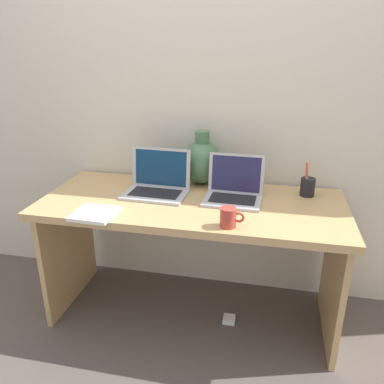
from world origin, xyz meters
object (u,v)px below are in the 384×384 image
Objects in this scene: laptop_right at (234,188)px; power_brick at (229,319)px; notebook_stack at (95,214)px; green_vase at (202,162)px; laptop_left at (158,182)px; pen_cup at (308,186)px; coffee_mug at (229,217)px.

laptop_right is 4.46× the size of power_brick.
laptop_right is at bearing 29.29° from notebook_stack.
laptop_right is 0.31m from green_vase.
pen_cup is (0.82, 0.12, -0.01)m from laptop_left.
power_brick is at bearing -54.53° from green_vase.
laptop_left is at bearing 59.37° from notebook_stack.
laptop_left is 0.83m from pen_cup.
laptop_right is 2.76× the size of coffee_mug.
pen_cup is (1.04, 0.49, 0.04)m from notebook_stack.
green_vase reaches higher than power_brick.
laptop_right reaches higher than pen_cup.
green_vase is 2.81× the size of coffee_mug.
power_brick is (0.01, -0.11, -0.78)m from laptop_right.
notebook_stack is 2.87× the size of power_brick.
pen_cup is (0.39, 0.13, -0.01)m from laptop_right.
green_vase is at bearing 135.99° from laptop_right.
green_vase is 0.62m from pen_cup.
power_brick is (0.66, 0.25, -0.73)m from notebook_stack.
pen_cup is at bearing 32.36° from power_brick.
coffee_mug is 0.80m from power_brick.
pen_cup is at bearing 18.01° from laptop_right.
green_vase is at bearing 172.31° from pen_cup.
laptop_left is 1.11× the size of green_vase.
laptop_right is 1.64× the size of pen_cup.
coffee_mug is (0.01, -0.35, -0.01)m from laptop_right.
pen_cup is 0.90m from power_brick.
power_brick is (0.44, -0.12, -0.79)m from laptop_left.
notebook_stack is 1.15m from pen_cup.
laptop_left reaches higher than coffee_mug.
green_vase is 0.73m from notebook_stack.
power_brick is at bearing 89.96° from coffee_mug.
green_vase reaches higher than coffee_mug.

